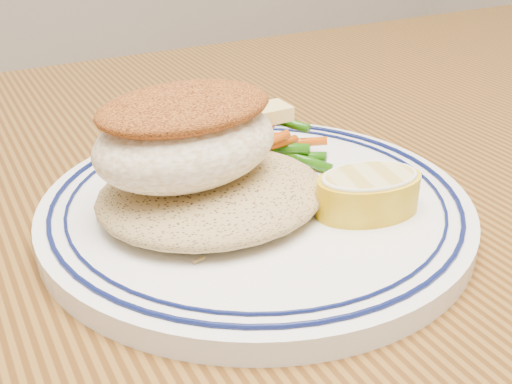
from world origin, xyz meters
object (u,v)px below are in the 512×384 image
Objects in this scene: fish_fillet at (186,134)px; lemon_wedge at (368,191)px; dining_table at (225,383)px; rice_pilaf at (212,189)px; plate at (256,206)px; vegetable_pile at (257,143)px.

lemon_wedge is at bearing -29.70° from fish_fillet.
rice_pilaf reaches higher than dining_table.
dining_table is at bearing -141.35° from plate.
vegetable_pile is at bearing 103.31° from lemon_wedge.
dining_table is 12.32× the size of fish_fillet.
rice_pilaf and vegetable_pile have the same top height.
rice_pilaf is 0.10m from lemon_wedge.
dining_table is at bearing 170.98° from lemon_wedge.
dining_table is at bearing -86.59° from fish_fillet.
fish_fillet is 0.12m from lemon_wedge.
plate is at bearing -2.95° from rice_pilaf.
vegetable_pile is 1.37× the size of lemon_wedge.
dining_table is 0.17m from fish_fillet.
fish_fillet reaches higher than dining_table.
dining_table is at bearing -129.05° from vegetable_pile.
plate is 0.07m from fish_fillet.
vegetable_pile is 0.10m from lemon_wedge.
rice_pilaf reaches higher than lemon_wedge.
fish_fillet reaches higher than plate.
vegetable_pile is at bearing 50.95° from dining_table.
fish_fillet is (-0.01, 0.01, 0.04)m from rice_pilaf.
fish_fillet reaches higher than rice_pilaf.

